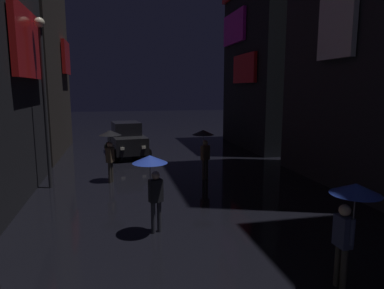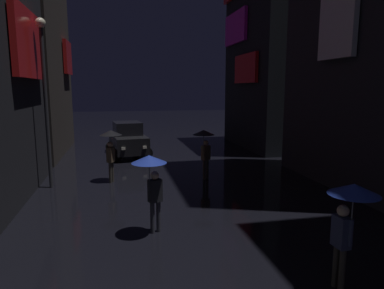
% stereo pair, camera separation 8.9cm
% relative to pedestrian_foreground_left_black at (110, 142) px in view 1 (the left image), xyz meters
% --- Properties ---
extents(building_right_far, '(4.25, 7.47, 14.37)m').
position_rel_pedestrian_foreground_left_black_xyz_m(building_right_far, '(10.19, 6.94, 5.53)').
color(building_right_far, black).
rests_on(building_right_far, ground).
extents(pedestrian_foreground_left_black, '(0.90, 0.90, 2.12)m').
position_rel_pedestrian_foreground_left_black_xyz_m(pedestrian_foreground_left_black, '(0.00, 0.00, 0.00)').
color(pedestrian_foreground_left_black, '#38332D').
rests_on(pedestrian_foreground_left_black, ground).
extents(pedestrian_far_right_blue, '(0.90, 0.90, 2.12)m').
position_rel_pedestrian_foreground_left_black_xyz_m(pedestrian_far_right_blue, '(1.10, -5.50, 0.00)').
color(pedestrian_far_right_blue, '#2D2D38').
rests_on(pedestrian_far_right_blue, ground).
extents(pedestrian_midstreet_left_blue, '(0.90, 0.90, 2.12)m').
position_rel_pedestrian_foreground_left_black_xyz_m(pedestrian_midstreet_left_blue, '(4.36, -8.89, 0.00)').
color(pedestrian_midstreet_left_blue, '#38332D').
rests_on(pedestrian_midstreet_left_blue, ground).
extents(pedestrian_midstreet_centre_black, '(0.90, 0.90, 2.12)m').
position_rel_pedestrian_foreground_left_black_xyz_m(pedestrian_midstreet_centre_black, '(3.75, -0.60, 0.00)').
color(pedestrian_midstreet_centre_black, '#38332D').
rests_on(pedestrian_midstreet_centre_black, ground).
extents(car_distant, '(2.60, 4.31, 1.92)m').
position_rel_pedestrian_foreground_left_black_xyz_m(car_distant, '(0.82, 5.55, -0.74)').
color(car_distant, black).
rests_on(car_distant, ground).
extents(streetlamp_left_far, '(0.36, 0.36, 6.29)m').
position_rel_pedestrian_foreground_left_black_xyz_m(streetlamp_left_far, '(-2.29, -0.41, 2.20)').
color(streetlamp_left_far, '#2D2D33').
rests_on(streetlamp_left_far, ground).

